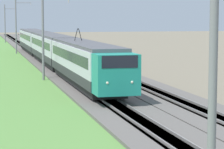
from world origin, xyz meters
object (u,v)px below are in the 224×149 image
Objects in this scene: catenary_mast_near at (215,72)px; catenary_mast_distant at (5,23)px; passenger_train at (51,47)px; catenary_mast_mid at (44,34)px; catenary_mast_far at (16,25)px.

catenary_mast_near reaches higher than catenary_mast_distant.
passenger_train is 7.21× the size of catenary_mast_near.
catenary_mast_near reaches higher than passenger_train.
catenary_mast_mid is at bearing -0.00° from catenary_mast_near.
catenary_mast_mid reaches higher than passenger_train.
catenary_mast_near is 1.04× the size of catenary_mast_mid.
passenger_train is at bearing -172.91° from catenary_mast_far.
catenary_mast_far reaches higher than catenary_mast_mid.
catenary_mast_near is at bearing -2.98° from passenger_train.
catenary_mast_near is 0.98× the size of catenary_mast_far.
catenary_mast_mid is (-14.96, 2.67, 2.07)m from passenger_train.
catenary_mast_mid is at bearing -180.00° from catenary_mast_distant.
catenary_mast_distant is (57.96, 2.67, 2.16)m from passenger_train.
catenary_mast_far is (72.92, 0.00, 0.10)m from catenary_mast_near.
passenger_train is 21.79m from catenary_mast_far.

